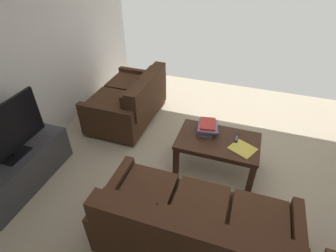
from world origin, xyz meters
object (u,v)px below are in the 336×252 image
object	(u,v)px
loveseat_near	(130,100)
book_stack	(208,127)
tv_stand	(22,170)
sofa_main	(194,229)
tv_remote	(237,139)
loose_magazine	(243,149)
coffee_table	(218,144)
flat_tv	(5,133)

from	to	relation	value
loveseat_near	book_stack	size ratio (longest dim) A/B	4.18
tv_stand	sofa_main	bearing A→B (deg)	175.02
loveseat_near	book_stack	bearing A→B (deg)	157.88
book_stack	tv_stand	bearing A→B (deg)	29.84
tv_remote	loose_magazine	xyz separation A→B (m)	(-0.09, 0.16, -0.01)
sofa_main	coffee_table	bearing A→B (deg)	-89.92
sofa_main	loose_magazine	world-z (taller)	sofa_main
flat_tv	loose_magazine	xyz separation A→B (m)	(-2.49, -0.96, -0.34)
coffee_table	tv_stand	xyz separation A→B (m)	(2.18, 1.04, -0.16)
tv_stand	tv_remote	xyz separation A→B (m)	(-2.40, -1.12, 0.24)
flat_tv	tv_remote	distance (m)	2.67
sofa_main	coffee_table	size ratio (longest dim) A/B	1.81
coffee_table	book_stack	bearing A→B (deg)	-35.87
coffee_table	sofa_main	bearing A→B (deg)	90.08
loveseat_near	sofa_main	bearing A→B (deg)	128.97
book_stack	sofa_main	bearing A→B (deg)	97.02
tv_remote	loose_magazine	distance (m)	0.19
flat_tv	loose_magazine	bearing A→B (deg)	-158.88
sofa_main	coffee_table	distance (m)	1.23
coffee_table	loose_magazine	size ratio (longest dim) A/B	3.65
flat_tv	loose_magazine	size ratio (longest dim) A/B	3.60
tv_stand	loveseat_near	bearing A→B (deg)	-110.48
sofa_main	tv_stand	size ratio (longest dim) A/B	1.44
loveseat_near	book_stack	xyz separation A→B (m)	(-1.38, 0.56, 0.18)
sofa_main	tv_stand	distance (m)	2.20
flat_tv	loose_magazine	world-z (taller)	flat_tv
tv_stand	tv_remote	bearing A→B (deg)	-154.91
tv_stand	book_stack	world-z (taller)	book_stack
loveseat_near	tv_remote	bearing A→B (deg)	161.24
sofa_main	tv_stand	world-z (taller)	sofa_main
loveseat_near	tv_stand	xyz separation A→B (m)	(0.64, 1.72, -0.12)
coffee_table	tv_stand	bearing A→B (deg)	25.46
flat_tv	book_stack	world-z (taller)	flat_tv
loveseat_near	coffee_table	distance (m)	1.69
loveseat_near	book_stack	world-z (taller)	loveseat_near
sofa_main	loveseat_near	xyz separation A→B (m)	(1.54, -1.91, -0.00)
loveseat_near	flat_tv	size ratio (longest dim) A/B	1.40
book_stack	tv_remote	world-z (taller)	book_stack
flat_tv	book_stack	distance (m)	2.34
flat_tv	book_stack	size ratio (longest dim) A/B	3.00
coffee_table	flat_tv	xyz separation A→B (m)	(2.18, 1.04, 0.41)
tv_stand	loose_magazine	world-z (taller)	loose_magazine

